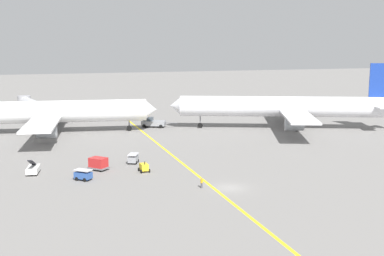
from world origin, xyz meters
TOP-DOWN VIEW (x-y plane):
  - ground_plane at (0.00, 0.00)m, footprint 600.00×600.00m
  - taxiway_stripe at (-2.31, 10.00)m, footprint 1.11×120.00m
  - airliner_at_gate_left at (-22.18, 55.66)m, footprint 47.82×49.34m
  - airliner_being_pushed at (32.67, 43.92)m, footprint 54.09×44.96m
  - pushback_tug at (1.89, 56.49)m, footprint 8.94×5.43m
  - gse_belt_loader_portside at (-27.91, 17.56)m, footprint 2.46×5.06m
  - gse_container_dolly_flat at (-17.29, 16.69)m, footprint 3.80×3.84m
  - gse_baggage_cart_trailing at (-10.67, 19.62)m, footprint 2.57×3.14m
  - gse_baggage_cart_near_cluster at (-20.41, 11.04)m, footprint 3.09×2.98m
  - gse_gpu_cart_small at (-10.15, 13.08)m, footprint 1.71×2.18m
  - ground_crew_ramp_agent_by_cones at (-4.03, 1.13)m, footprint 0.36×0.36m
  - jet_bridge at (-28.25, 82.48)m, footprint 7.46×19.31m

SIDE VIEW (x-z plane):
  - ground_plane at x=0.00m, z-range 0.00..0.00m
  - taxiway_stripe at x=-2.31m, z-range 0.00..0.01m
  - gse_gpu_cart_small at x=-10.15m, z-range -0.16..1.74m
  - ground_crew_ramp_agent_by_cones at x=-4.03m, z-range 0.03..1.62m
  - gse_belt_loader_portside at x=-27.91m, z-range -0.68..2.33m
  - gse_baggage_cart_trailing at x=-10.67m, z-range 0.01..1.72m
  - gse_baggage_cart_near_cluster at x=-20.41m, z-range 0.01..1.72m
  - gse_container_dolly_flat at x=-17.29m, z-range 0.10..2.25m
  - pushback_tug at x=1.89m, z-range -0.22..2.66m
  - jet_bridge at x=-28.25m, z-range 1.18..7.11m
  - airliner_at_gate_left at x=-22.18m, z-range -2.91..13.05m
  - airliner_being_pushed at x=32.67m, z-range -2.71..13.87m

